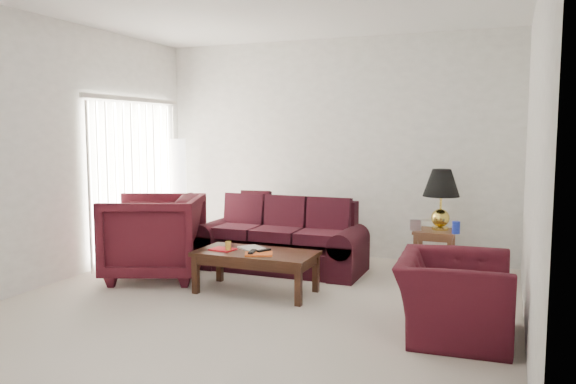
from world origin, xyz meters
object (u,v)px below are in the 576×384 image
object	(u,v)px
floor_lamp	(179,193)
armchair_right	(454,297)
sofa	(280,236)
end_table	(434,251)
armchair_left	(154,237)
coffee_table	(256,272)

from	to	relation	value
floor_lamp	armchair_right	xyz separation A→B (m)	(4.16, -2.26, -0.48)
sofa	end_table	world-z (taller)	sofa
floor_lamp	armchair_left	distance (m)	1.77
armchair_left	coffee_table	size ratio (longest dim) A/B	0.85
floor_lamp	armchair_left	xyz separation A→B (m)	(0.68, -1.60, -0.33)
end_table	floor_lamp	xyz separation A→B (m)	(-3.73, 0.11, 0.56)
sofa	coffee_table	bearing A→B (deg)	-81.01
end_table	coffee_table	size ratio (longest dim) A/B	0.41
floor_lamp	coffee_table	size ratio (longest dim) A/B	1.28
armchair_right	coffee_table	size ratio (longest dim) A/B	0.81
end_table	coffee_table	world-z (taller)	end_table
end_table	floor_lamp	size ratio (longest dim) A/B	0.32
end_table	coffee_table	xyz separation A→B (m)	(-1.67, -1.61, -0.04)
end_table	armchair_right	bearing A→B (deg)	-78.72
sofa	armchair_left	bearing A→B (deg)	-142.26
floor_lamp	coffee_table	xyz separation A→B (m)	(2.06, -1.71, -0.60)
sofa	armchair_right	size ratio (longest dim) A/B	2.01
floor_lamp	armchair_right	bearing A→B (deg)	-28.48
end_table	armchair_left	distance (m)	3.41
floor_lamp	sofa	bearing A→B (deg)	-19.33
armchair_right	floor_lamp	bearing A→B (deg)	58.30
floor_lamp	armchair_left	size ratio (longest dim) A/B	1.51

